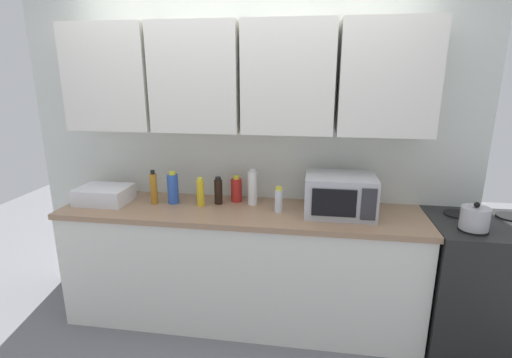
% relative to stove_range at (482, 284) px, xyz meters
% --- Properties ---
extents(wall_back_with_cabinets, '(3.50, 0.38, 2.60)m').
position_rel_stove_range_xyz_m(wall_back_with_cabinets, '(-1.70, 0.25, 1.13)').
color(wall_back_with_cabinets, silver).
rests_on(wall_back_with_cabinets, ground_plane).
extents(counter_run, '(2.63, 0.63, 0.90)m').
position_rel_stove_range_xyz_m(counter_run, '(-1.70, 0.02, -0.00)').
color(counter_run, white).
rests_on(counter_run, ground_plane).
extents(stove_range, '(0.76, 0.64, 0.91)m').
position_rel_stove_range_xyz_m(stove_range, '(0.00, 0.00, 0.00)').
color(stove_range, black).
rests_on(stove_range, ground_plane).
extents(kettle, '(0.17, 0.17, 0.18)m').
position_rel_stove_range_xyz_m(kettle, '(-0.17, -0.14, 0.53)').
color(kettle, '#B2B2B7').
rests_on(kettle, stove_range).
extents(microwave, '(0.48, 0.37, 0.28)m').
position_rel_stove_range_xyz_m(microwave, '(-0.99, 0.04, 0.59)').
color(microwave, '#B7B7BC').
rests_on(microwave, counter_run).
extents(dish_rack, '(0.38, 0.30, 0.12)m').
position_rel_stove_range_xyz_m(dish_rack, '(-2.76, 0.02, 0.51)').
color(dish_rack, silver).
rests_on(dish_rack, counter_run).
extents(bottle_white_jar, '(0.07, 0.07, 0.28)m').
position_rel_stove_range_xyz_m(bottle_white_jar, '(-1.63, 0.15, 0.58)').
color(bottle_white_jar, white).
rests_on(bottle_white_jar, counter_run).
extents(bottle_red_sauce, '(0.08, 0.08, 0.20)m').
position_rel_stove_range_xyz_m(bottle_red_sauce, '(-1.76, 0.20, 0.54)').
color(bottle_red_sauce, red).
rests_on(bottle_red_sauce, counter_run).
extents(bottle_blue_cleaner, '(0.08, 0.08, 0.25)m').
position_rel_stove_range_xyz_m(bottle_blue_cleaner, '(-2.23, 0.08, 0.56)').
color(bottle_blue_cleaner, '#2D56B7').
rests_on(bottle_blue_cleaner, counter_run).
extents(bottle_yellow_mustard, '(0.06, 0.06, 0.22)m').
position_rel_stove_range_xyz_m(bottle_yellow_mustard, '(-2.00, 0.05, 0.55)').
color(bottle_yellow_mustard, gold).
rests_on(bottle_yellow_mustard, counter_run).
extents(bottle_soy_dark, '(0.06, 0.06, 0.21)m').
position_rel_stove_range_xyz_m(bottle_soy_dark, '(-1.88, 0.12, 0.55)').
color(bottle_soy_dark, black).
rests_on(bottle_soy_dark, counter_run).
extents(bottle_clear_tall, '(0.06, 0.06, 0.19)m').
position_rel_stove_range_xyz_m(bottle_clear_tall, '(-1.42, 0.01, 0.54)').
color(bottle_clear_tall, silver).
rests_on(bottle_clear_tall, counter_run).
extents(bottle_amber_vinegar, '(0.05, 0.05, 0.26)m').
position_rel_stove_range_xyz_m(bottle_amber_vinegar, '(-2.37, 0.05, 0.57)').
color(bottle_amber_vinegar, '#AD701E').
rests_on(bottle_amber_vinegar, counter_run).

